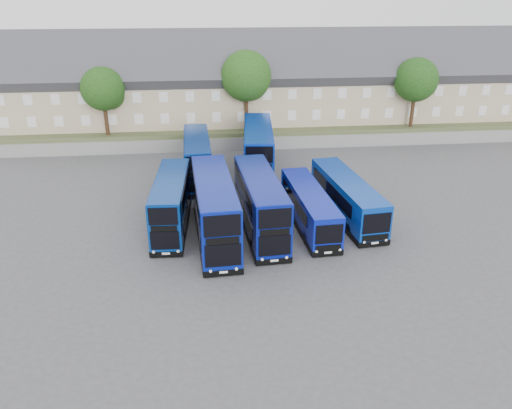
{
  "coord_description": "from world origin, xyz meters",
  "views": [
    {
      "loc": [
        -3.01,
        -32.13,
        17.45
      ],
      "look_at": [
        0.71,
        2.78,
        2.2
      ],
      "focal_mm": 35.0,
      "sensor_mm": 36.0,
      "label": 1
    }
  ],
  "objects_px": {
    "dd_front_left": "(171,204)",
    "coach_east_a": "(309,208)",
    "dd_front_mid": "(215,210)",
    "tree_east": "(417,81)",
    "tree_mid": "(247,78)",
    "tree_far": "(440,69)",
    "tree_west": "(104,90)"
  },
  "relations": [
    {
      "from": "tree_mid",
      "to": "coach_east_a",
      "type": "bearing_deg",
      "value": -82.71
    },
    {
      "from": "dd_front_left",
      "to": "tree_far",
      "type": "bearing_deg",
      "value": 42.34
    },
    {
      "from": "tree_west",
      "to": "tree_mid",
      "type": "height_order",
      "value": "tree_mid"
    },
    {
      "from": "dd_front_mid",
      "to": "tree_east",
      "type": "relative_size",
      "value": 1.46
    },
    {
      "from": "coach_east_a",
      "to": "tree_far",
      "type": "xyz_separation_m",
      "value": [
        23.15,
        28.79,
        6.28
      ]
    },
    {
      "from": "coach_east_a",
      "to": "tree_west",
      "type": "xyz_separation_m",
      "value": [
        -18.85,
        21.79,
        5.6
      ]
    },
    {
      "from": "tree_west",
      "to": "tree_far",
      "type": "distance_m",
      "value": 42.58
    },
    {
      "from": "tree_west",
      "to": "tree_far",
      "type": "relative_size",
      "value": 0.88
    },
    {
      "from": "dd_front_mid",
      "to": "tree_west",
      "type": "bearing_deg",
      "value": 112.72
    },
    {
      "from": "tree_far",
      "to": "tree_mid",
      "type": "bearing_deg",
      "value": -165.96
    },
    {
      "from": "tree_west",
      "to": "tree_mid",
      "type": "relative_size",
      "value": 0.83
    },
    {
      "from": "tree_west",
      "to": "dd_front_mid",
      "type": "bearing_deg",
      "value": -63.9
    },
    {
      "from": "dd_front_left",
      "to": "dd_front_mid",
      "type": "height_order",
      "value": "dd_front_mid"
    },
    {
      "from": "tree_mid",
      "to": "tree_east",
      "type": "xyz_separation_m",
      "value": [
        20.0,
        -0.5,
        -0.68
      ]
    },
    {
      "from": "coach_east_a",
      "to": "dd_front_left",
      "type": "bearing_deg",
      "value": 173.07
    },
    {
      "from": "dd_front_left",
      "to": "coach_east_a",
      "type": "relative_size",
      "value": 0.94
    },
    {
      "from": "tree_mid",
      "to": "tree_far",
      "type": "height_order",
      "value": "tree_mid"
    },
    {
      "from": "tree_west",
      "to": "tree_far",
      "type": "xyz_separation_m",
      "value": [
        42.0,
        7.0,
        0.68
      ]
    },
    {
      "from": "tree_mid",
      "to": "tree_far",
      "type": "relative_size",
      "value": 1.06
    },
    {
      "from": "coach_east_a",
      "to": "tree_west",
      "type": "distance_m",
      "value": 29.35
    },
    {
      "from": "dd_front_mid",
      "to": "dd_front_left",
      "type": "bearing_deg",
      "value": 143.81
    },
    {
      "from": "tree_east",
      "to": "tree_far",
      "type": "bearing_deg",
      "value": 49.4
    },
    {
      "from": "dd_front_left",
      "to": "dd_front_mid",
      "type": "xyz_separation_m",
      "value": [
        3.31,
        -2.13,
        0.31
      ]
    },
    {
      "from": "coach_east_a",
      "to": "tree_east",
      "type": "distance_m",
      "value": 28.36
    },
    {
      "from": "tree_west",
      "to": "tree_mid",
      "type": "xyz_separation_m",
      "value": [
        16.0,
        0.5,
        1.02
      ]
    },
    {
      "from": "dd_front_mid",
      "to": "tree_mid",
      "type": "height_order",
      "value": "tree_mid"
    },
    {
      "from": "coach_east_a",
      "to": "tree_mid",
      "type": "xyz_separation_m",
      "value": [
        -2.85,
        22.29,
        6.62
      ]
    },
    {
      "from": "coach_east_a",
      "to": "tree_mid",
      "type": "relative_size",
      "value": 1.19
    },
    {
      "from": "dd_front_mid",
      "to": "tree_mid",
      "type": "relative_size",
      "value": 1.29
    },
    {
      "from": "tree_west",
      "to": "tree_east",
      "type": "relative_size",
      "value": 0.94
    },
    {
      "from": "dd_front_left",
      "to": "coach_east_a",
      "type": "bearing_deg",
      "value": -1.06
    },
    {
      "from": "tree_mid",
      "to": "tree_west",
      "type": "bearing_deg",
      "value": -178.21
    }
  ]
}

